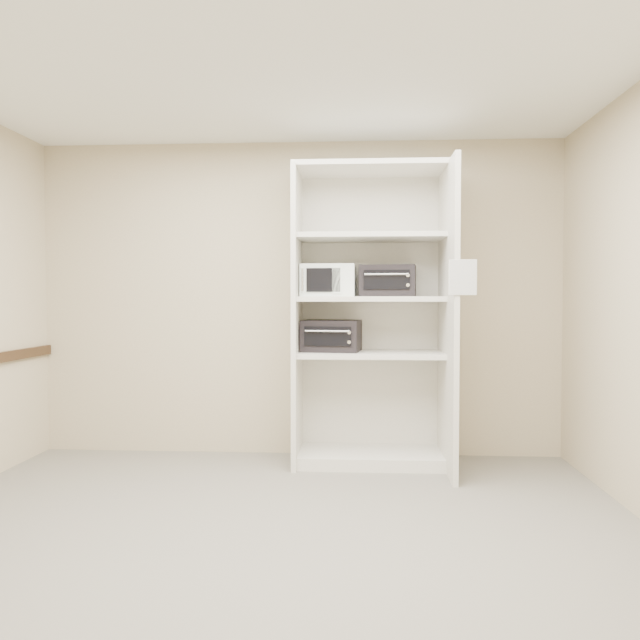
# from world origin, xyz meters

# --- Properties ---
(floor) EXTENTS (4.50, 4.00, 0.01)m
(floor) POSITION_xyz_m (0.00, 0.00, 0.00)
(floor) COLOR slate
(floor) RESTS_ON ground
(ceiling) EXTENTS (4.50, 4.00, 0.01)m
(ceiling) POSITION_xyz_m (0.00, 0.00, 2.70)
(ceiling) COLOR white
(wall_back) EXTENTS (4.50, 0.02, 2.70)m
(wall_back) POSITION_xyz_m (0.00, 2.00, 1.35)
(wall_back) COLOR #BCAF8E
(wall_back) RESTS_ON ground
(wall_front) EXTENTS (4.50, 0.02, 2.70)m
(wall_front) POSITION_xyz_m (0.00, -2.00, 1.35)
(wall_front) COLOR #BCAF8E
(wall_front) RESTS_ON ground
(shelving_unit) EXTENTS (1.24, 0.92, 2.42)m
(shelving_unit) POSITION_xyz_m (0.67, 1.70, 1.13)
(shelving_unit) COLOR beige
(shelving_unit) RESTS_ON floor
(microwave) EXTENTS (0.45, 0.35, 0.26)m
(microwave) POSITION_xyz_m (0.28, 1.74, 1.50)
(microwave) COLOR white
(microwave) RESTS_ON shelving_unit
(toaster_oven_upper) EXTENTS (0.48, 0.38, 0.26)m
(toaster_oven_upper) POSITION_xyz_m (0.76, 1.75, 1.50)
(toaster_oven_upper) COLOR black
(toaster_oven_upper) RESTS_ON shelving_unit
(toaster_oven_lower) EXTENTS (0.50, 0.41, 0.26)m
(toaster_oven_lower) POSITION_xyz_m (0.30, 1.72, 1.05)
(toaster_oven_lower) COLOR black
(toaster_oven_lower) RESTS_ON shelving_unit
(paper_sign) EXTENTS (0.19, 0.02, 0.25)m
(paper_sign) POSITION_xyz_m (1.26, 1.07, 1.50)
(paper_sign) COLOR white
(paper_sign) RESTS_ON shelving_unit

